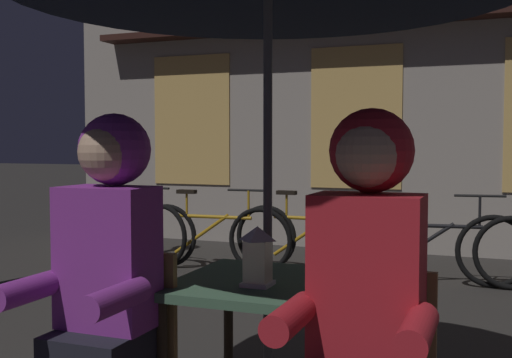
# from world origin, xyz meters

# --- Properties ---
(cafe_table) EXTENTS (0.72, 0.72, 0.74)m
(cafe_table) POSITION_xyz_m (0.00, 0.00, 0.64)
(cafe_table) COLOR #42664C
(cafe_table) RESTS_ON ground_plane
(lantern) EXTENTS (0.11, 0.11, 0.23)m
(lantern) POSITION_xyz_m (-0.00, -0.11, 0.86)
(lantern) COLOR white
(lantern) RESTS_ON cafe_table
(chair_left) EXTENTS (0.40, 0.40, 0.87)m
(chair_left) POSITION_xyz_m (-0.48, -0.37, 0.49)
(chair_left) COLOR olive
(chair_left) RESTS_ON ground_plane
(person_left_hooded) EXTENTS (0.45, 0.56, 1.40)m
(person_left_hooded) POSITION_xyz_m (-0.48, -0.43, 0.85)
(person_left_hooded) COLOR black
(person_left_hooded) RESTS_ON ground_plane
(person_right_hooded) EXTENTS (0.45, 0.56, 1.40)m
(person_right_hooded) POSITION_xyz_m (0.48, -0.43, 0.85)
(person_right_hooded) COLOR black
(person_right_hooded) RESTS_ON ground_plane
(bicycle_nearest) EXTENTS (1.65, 0.41, 0.84)m
(bicycle_nearest) POSITION_xyz_m (-2.91, 3.46, 0.35)
(bicycle_nearest) COLOR black
(bicycle_nearest) RESTS_ON ground_plane
(bicycle_second) EXTENTS (1.68, 0.14, 0.84)m
(bicycle_second) POSITION_xyz_m (-1.85, 3.39, 0.35)
(bicycle_second) COLOR black
(bicycle_second) RESTS_ON ground_plane
(bicycle_third) EXTENTS (1.68, 0.10, 0.84)m
(bicycle_third) POSITION_xyz_m (-0.85, 3.62, 0.35)
(bicycle_third) COLOR black
(bicycle_third) RESTS_ON ground_plane
(bicycle_fourth) EXTENTS (1.67, 0.30, 0.84)m
(bicycle_fourth) POSITION_xyz_m (0.32, 3.49, 0.35)
(bicycle_fourth) COLOR black
(bicycle_fourth) RESTS_ON ground_plane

